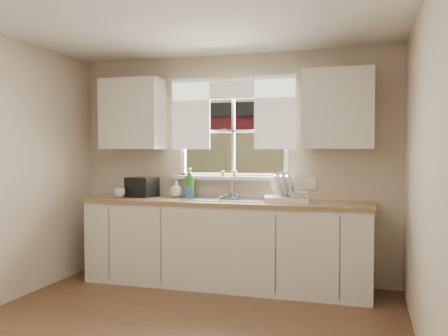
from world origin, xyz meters
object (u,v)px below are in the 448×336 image
(dish_rack, at_px, (286,195))
(soap_bottle_a, at_px, (190,182))
(black_appliance, at_px, (142,187))
(cup, at_px, (119,193))

(dish_rack, height_order, soap_bottle_a, soap_bottle_a)
(dish_rack, xyz_separation_m, soap_bottle_a, (-1.11, 0.18, 0.09))
(black_appliance, bearing_deg, dish_rack, 7.19)
(dish_rack, relative_size, black_appliance, 1.60)
(dish_rack, relative_size, soap_bottle_a, 1.45)
(dish_rack, xyz_separation_m, black_appliance, (-1.65, 0.09, 0.04))
(dish_rack, height_order, cup, dish_rack)
(cup, bearing_deg, dish_rack, -2.62)
(soap_bottle_a, xyz_separation_m, black_appliance, (-0.54, -0.09, -0.06))
(soap_bottle_a, bearing_deg, dish_rack, -19.26)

